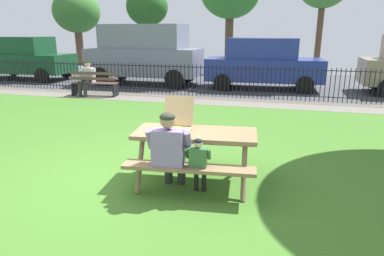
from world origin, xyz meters
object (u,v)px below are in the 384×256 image
Objects in this scene: child_at_table at (199,161)px; parked_car_center at (145,53)px; parked_car_left at (24,58)px; far_tree_midleft at (147,8)px; far_tree_left at (77,12)px; adult_at_table at (170,149)px; person_on_park_bench at (87,77)px; picnic_table_foreground at (195,143)px; parked_car_right at (263,63)px; pizza_box_open at (177,124)px; park_bench_left at (94,84)px.

parked_car_center reaches higher than child_at_table.
parked_car_left is 0.94× the size of far_tree_midleft.
far_tree_left is at bearing 137.54° from parked_car_center.
far_tree_left is (-11.35, 16.03, 2.67)m from adult_at_table.
far_tree_midleft is (-1.43, 9.57, 2.85)m from person_on_park_bench.
picnic_table_foreground is 1.62× the size of person_on_park_bench.
far_tree_left reaches higher than parked_car_right.
adult_at_table is at bearing -94.56° from parked_car_right.
parked_car_center is at bearing -69.92° from far_tree_midleft.
parked_car_left is 7.91m from far_tree_midleft.
child_at_table is at bearing -92.11° from parked_car_right.
parked_car_left is (-10.10, 8.90, 0.14)m from pizza_box_open.
parked_car_right is at bearing 86.64° from picnic_table_foreground.
far_tree_left is (-6.22, 9.57, 2.67)m from person_on_park_bench.
parked_car_center is at bearing 114.68° from pizza_box_open.
far_tree_midleft is at bearing 112.76° from pizza_box_open.
parked_car_left is at bearing -118.64° from far_tree_midleft.
picnic_table_foreground is 13.69m from parked_car_left.
parked_car_right reaches higher than picnic_table_foreground.
park_bench_left is (-4.79, 5.89, -0.44)m from pizza_box_open.
adult_at_table is 0.25× the size of parked_car_center.
parked_car_left is 10.91m from parked_car_right.
park_bench_left is at bearing -103.14° from parked_car_center.
picnic_table_foreground is 1.18× the size of park_bench_left.
parked_car_left is (-10.38, 8.91, 0.41)m from picnic_table_foreground.
adult_at_table is at bearing -66.28° from parked_car_center.
park_bench_left is 3.21m from parked_car_center.
adult_at_table is 17.55m from far_tree_midleft.
parked_car_center is (6.01, 0.00, 0.30)m from parked_car_left.
far_tree_midleft is (4.79, 0.00, 0.17)m from far_tree_left.
parked_car_left is 6.02m from parked_car_center.
person_on_park_bench is (-5.35, 5.93, 0.06)m from picnic_table_foreground.
person_on_park_bench is (-5.12, 6.45, 0.00)m from adult_at_table.
parked_car_left is 0.93× the size of parked_car_center.
parked_car_right reaches higher than pizza_box_open.
picnic_table_foreground is at bearing -66.36° from far_tree_midleft.
far_tree_left reaches higher than adult_at_table.
picnic_table_foreground is 0.43× the size of parked_car_right.
pizza_box_open is 0.36× the size of park_bench_left.
child_at_table is at bearing -50.73° from park_bench_left.
parked_car_center is (0.98, 2.99, 0.65)m from person_on_park_bench.
parked_car_right is 13.97m from far_tree_left.
adult_at_table is 8.06m from park_bench_left.
child_at_table is (0.41, 0.01, -0.14)m from adult_at_table.
adult_at_table is 8.24m from person_on_park_bench.
parked_car_center reaches higher than person_on_park_bench.
person_on_park_bench is at bearing -56.98° from far_tree_left.
parked_car_right reaches higher than park_bench_left.
parked_car_right is at bearing 87.89° from child_at_table.
parked_car_center is at bearing 179.99° from parked_car_right.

